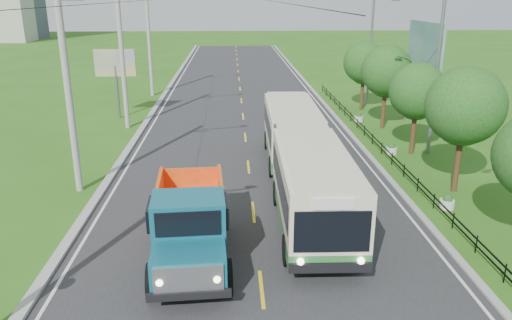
{
  "coord_description": "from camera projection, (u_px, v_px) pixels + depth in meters",
  "views": [
    {
      "loc": [
        -0.87,
        -13.9,
        9.03
      ],
      "look_at": [
        0.19,
        7.51,
        1.9
      ],
      "focal_mm": 35.0,
      "sensor_mm": 36.0,
      "label": 1
    }
  ],
  "objects": [
    {
      "name": "tree_fifth",
      "position": [
        387.0,
        73.0,
        34.4
      ],
      "size": [
        3.48,
        3.52,
        5.8
      ],
      "color": "#382314",
      "rests_on": "ground"
    },
    {
      "name": "billboard_right",
      "position": [
        424.0,
        51.0,
        33.91
      ],
      "size": [
        0.24,
        6.0,
        7.3
      ],
      "color": "slate",
      "rests_on": "ground"
    },
    {
      "name": "pole_mid",
      "position": [
        122.0,
        55.0,
        33.97
      ],
      "size": [
        3.51,
        0.32,
        10.0
      ],
      "color": "gray",
      "rests_on": "ground"
    },
    {
      "name": "pole_near",
      "position": [
        68.0,
        86.0,
        22.6
      ],
      "size": [
        3.51,
        0.32,
        10.0
      ],
      "color": "gray",
      "rests_on": "ground"
    },
    {
      "name": "ground",
      "position": [
        262.0,
        289.0,
        16.07
      ],
      "size": [
        240.0,
        240.0,
        0.0
      ],
      "primitive_type": "plane",
      "color": "#295B15",
      "rests_on": "ground"
    },
    {
      "name": "planter_near",
      "position": [
        447.0,
        202.0,
        22.07
      ],
      "size": [
        0.64,
        0.64,
        0.67
      ],
      "color": "silver",
      "rests_on": "ground"
    },
    {
      "name": "tree_fourth",
      "position": [
        417.0,
        94.0,
        28.8
      ],
      "size": [
        3.24,
        3.31,
        5.4
      ],
      "color": "#382314",
      "rests_on": "ground"
    },
    {
      "name": "streetlight_mid",
      "position": [
        434.0,
        71.0,
        28.29
      ],
      "size": [
        3.02,
        0.2,
        9.07
      ],
      "color": "slate",
      "rests_on": "ground"
    },
    {
      "name": "streetlight_far",
      "position": [
        369.0,
        47.0,
        41.56
      ],
      "size": [
        3.02,
        0.2,
        9.07
      ],
      "color": "slate",
      "rests_on": "ground"
    },
    {
      "name": "railing_right",
      "position": [
        382.0,
        149.0,
        29.62
      ],
      "size": [
        0.04,
        40.0,
        0.6
      ],
      "primitive_type": "cube",
      "color": "black",
      "rests_on": "ground"
    },
    {
      "name": "curb_left",
      "position": [
        141.0,
        130.0,
        34.66
      ],
      "size": [
        0.4,
        120.0,
        0.15
      ],
      "primitive_type": "cube",
      "color": "#9E9E99",
      "rests_on": "ground"
    },
    {
      "name": "bus",
      "position": [
        301.0,
        153.0,
        23.44
      ],
      "size": [
        3.06,
        16.73,
        3.22
      ],
      "rotation": [
        0.0,
        0.0,
        -0.02
      ],
      "color": "#2E7336",
      "rests_on": "ground"
    },
    {
      "name": "curb_right",
      "position": [
        345.0,
        128.0,
        35.34
      ],
      "size": [
        0.3,
        120.0,
        0.1
      ],
      "primitive_type": "cube",
      "color": "#9E9E99",
      "rests_on": "ground"
    },
    {
      "name": "dump_truck",
      "position": [
        190.0,
        219.0,
        17.38
      ],
      "size": [
        2.95,
        6.8,
        2.8
      ],
      "rotation": [
        0.0,
        0.0,
        0.06
      ],
      "color": "#125A6E",
      "rests_on": "ground"
    },
    {
      "name": "pole_far",
      "position": [
        149.0,
        40.0,
        45.34
      ],
      "size": [
        3.51,
        0.32,
        10.0
      ],
      "color": "gray",
      "rests_on": "ground"
    },
    {
      "name": "planter_mid",
      "position": [
        392.0,
        149.0,
        29.65
      ],
      "size": [
        0.64,
        0.64,
        0.67
      ],
      "color": "silver",
      "rests_on": "ground"
    },
    {
      "name": "tree_back",
      "position": [
        364.0,
        65.0,
        40.15
      ],
      "size": [
        3.3,
        3.36,
        5.5
      ],
      "color": "#382314",
      "rests_on": "ground"
    },
    {
      "name": "road",
      "position": [
        244.0,
        130.0,
        35.02
      ],
      "size": [
        14.0,
        120.0,
        0.02
      ],
      "primitive_type": "cube",
      "color": "#28282B",
      "rests_on": "ground"
    },
    {
      "name": "planter_far",
      "position": [
        359.0,
        118.0,
        37.23
      ],
      "size": [
        0.64,
        0.64,
        0.67
      ],
      "color": "silver",
      "rests_on": "ground"
    },
    {
      "name": "edge_line_right",
      "position": [
        338.0,
        128.0,
        35.33
      ],
      "size": [
        0.12,
        120.0,
        0.0
      ],
      "primitive_type": "cube",
      "color": "silver",
      "rests_on": "road"
    },
    {
      "name": "edge_line_left",
      "position": [
        149.0,
        131.0,
        34.7
      ],
      "size": [
        0.12,
        120.0,
        0.0
      ],
      "primitive_type": "cube",
      "color": "silver",
      "rests_on": "road"
    },
    {
      "name": "centre_dash",
      "position": [
        262.0,
        289.0,
        16.06
      ],
      "size": [
        0.12,
        2.2,
        0.0
      ],
      "primitive_type": "cube",
      "color": "yellow",
      "rests_on": "road"
    },
    {
      "name": "billboard_left",
      "position": [
        115.0,
        67.0,
        37.14
      ],
      "size": [
        3.0,
        0.2,
        5.2
      ],
      "color": "slate",
      "rests_on": "ground"
    },
    {
      "name": "tree_third",
      "position": [
        464.0,
        110.0,
        22.99
      ],
      "size": [
        3.6,
        3.62,
        6.0
      ],
      "color": "#382314",
      "rests_on": "ground"
    }
  ]
}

